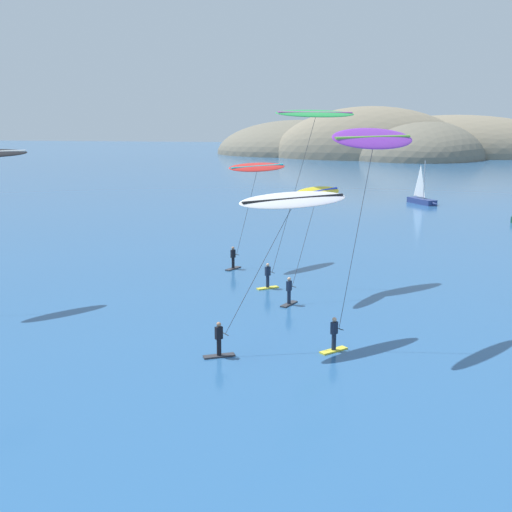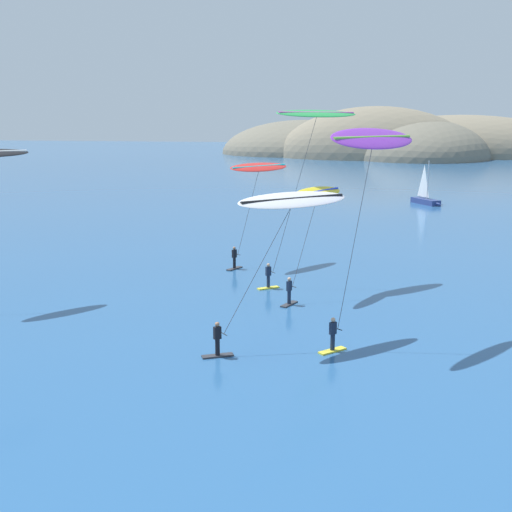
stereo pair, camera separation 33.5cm
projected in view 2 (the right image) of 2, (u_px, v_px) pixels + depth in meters
headland_island at (388, 156)px, 194.51m from camera, size 112.20×69.45×29.31m
sailboat_far at (427, 199)px, 84.15m from camera, size 4.01×5.53×5.70m
kitesurfer_red at (258, 174)px, 48.07m from camera, size 4.49×5.62×7.81m
kitesurfer_purple at (371, 151)px, 30.48m from camera, size 4.74×5.58×10.64m
kitesurfer_white at (289, 209)px, 30.99m from camera, size 6.65×6.24×7.54m
kitesurfer_green at (314, 124)px, 41.97m from camera, size 6.32×5.87×11.66m
kitesurfer_yellow at (316, 201)px, 39.71m from camera, size 3.42×6.20×6.87m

